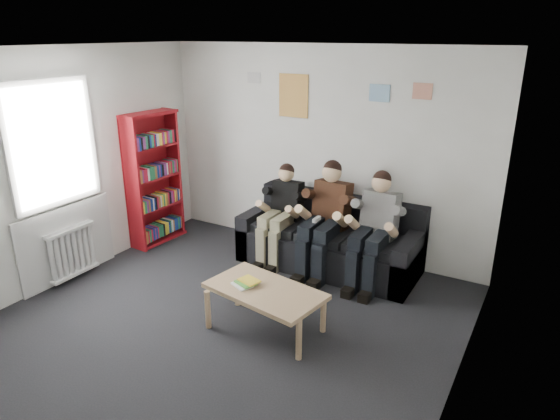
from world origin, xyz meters
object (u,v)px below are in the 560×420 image
at_px(coffee_table, 265,294).
at_px(person_right, 373,231).
at_px(bookshelf, 155,179).
at_px(person_middle, 324,220).
at_px(person_left, 280,214).
at_px(sofa, 330,243).

height_order(coffee_table, person_right, person_right).
height_order(bookshelf, person_middle, bookshelf).
distance_m(person_left, person_right, 1.25).
distance_m(sofa, person_left, 0.73).
distance_m(bookshelf, person_left, 1.88).
bearing_deg(person_middle, person_right, 3.91).
relative_size(person_left, person_right, 0.94).
height_order(bookshelf, person_right, bookshelf).
bearing_deg(person_left, person_middle, -3.93).
height_order(sofa, person_left, person_left).
relative_size(sofa, person_right, 1.66).
distance_m(coffee_table, person_right, 1.60).
bearing_deg(sofa, person_left, -162.33).
distance_m(coffee_table, person_left, 1.64).
xyz_separation_m(bookshelf, person_middle, (2.46, 0.27, -0.23)).
distance_m(coffee_table, person_middle, 1.49).
distance_m(person_middle, person_right, 0.62).
height_order(sofa, person_middle, person_middle).
height_order(sofa, bookshelf, bookshelf).
distance_m(bookshelf, person_right, 3.10).
bearing_deg(sofa, coffee_table, -88.02).
xyz_separation_m(person_middle, person_right, (0.62, 0.00, -0.02)).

